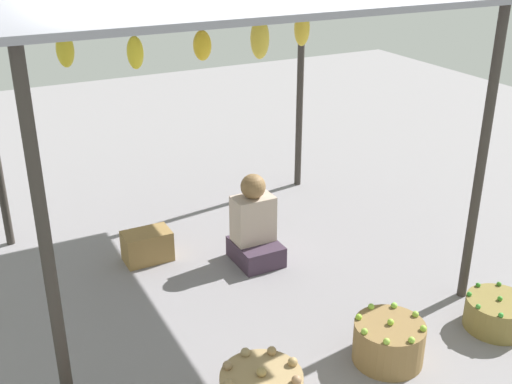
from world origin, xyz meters
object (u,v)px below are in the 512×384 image
(vendor_person, at_px, (254,228))
(wooden_crate_near_vendor, at_px, (147,246))
(basket_limes, at_px, (389,342))
(basket_green_chilies, at_px, (497,313))

(vendor_person, bearing_deg, wooden_crate_near_vendor, 153.07)
(vendor_person, relative_size, basket_limes, 1.67)
(basket_green_chilies, bearing_deg, vendor_person, 123.43)
(basket_limes, height_order, wooden_crate_near_vendor, basket_limes)
(vendor_person, relative_size, basket_green_chilies, 1.71)
(basket_limes, bearing_deg, wooden_crate_near_vendor, 116.17)
(vendor_person, height_order, wooden_crate_near_vendor, vendor_person)
(basket_limes, bearing_deg, basket_green_chilies, -3.96)
(vendor_person, bearing_deg, basket_limes, -83.75)
(vendor_person, xyz_separation_m, basket_limes, (0.17, -1.60, -0.16))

